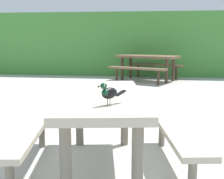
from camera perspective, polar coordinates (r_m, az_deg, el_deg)
ground_plane at (r=3.15m, az=0.26°, el=-14.33°), size 60.00×60.00×0.00m
hedge_wall at (r=11.11m, az=5.78°, el=8.11°), size 28.00×1.57×2.08m
picnic_table_foreground at (r=3.03m, az=-1.84°, el=-4.22°), size 1.93×1.96×0.74m
bird_grackle at (r=2.47m, az=-0.64°, el=-0.52°), size 0.20×0.24×0.18m
picnic_table_mid_left at (r=9.47m, az=6.36°, el=4.97°), size 2.23×2.22×0.74m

